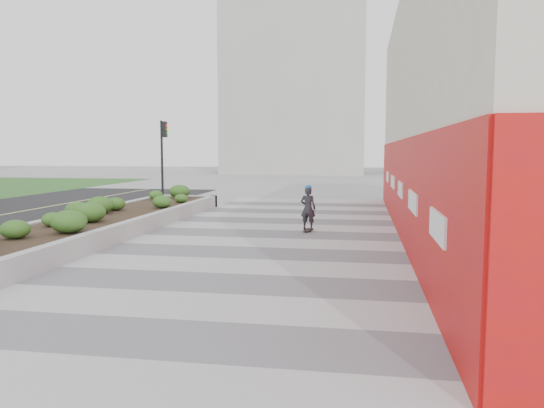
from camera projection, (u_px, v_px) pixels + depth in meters
The scene contains 9 objects.
ground at pixel (192, 309), 8.90m from camera, with size 160.00×160.00×0.00m, color gray.
walkway at pixel (234, 270), 11.84m from camera, with size 8.00×36.00×0.01m, color #A8A8AD.
building at pixel (502, 107), 16.15m from camera, with size 6.04×24.08×8.00m.
planter at pixel (94, 222), 16.64m from camera, with size 3.00×18.00×0.90m.
traffic_signal_near at pixel (163, 149), 27.00m from camera, with size 0.33×0.28×4.20m.
distant_bldg_north_l at pixel (296, 89), 62.70m from camera, with size 16.00×12.00×20.00m, color #ADAAA3.
distant_bldg_north_r at pixel (466, 74), 64.08m from camera, with size 14.00×10.00×24.00m, color #ADAAA3.
manhole_cover at pixel (256, 271), 11.76m from camera, with size 0.44×0.44×0.01m, color #595654.
skateboarder at pixel (308, 208), 17.40m from camera, with size 0.57×0.74×1.56m.
Camera 1 is at (2.78, -8.33, 2.65)m, focal length 35.00 mm.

